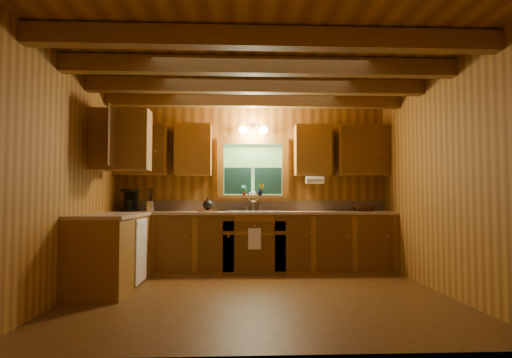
{
  "coord_description": "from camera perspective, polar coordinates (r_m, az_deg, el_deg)",
  "views": [
    {
      "loc": [
        -0.26,
        -4.94,
        1.07
      ],
      "look_at": [
        0.0,
        0.8,
        1.35
      ],
      "focal_mm": 30.5,
      "sensor_mm": 36.0,
      "label": 1
    }
  ],
  "objects": [
    {
      "name": "room",
      "position": [
        4.95,
        0.42,
        -0.13
      ],
      "size": [
        4.2,
        4.2,
        4.2
      ],
      "color": "#533414",
      "rests_on": "ground"
    },
    {
      "name": "ceiling_beams",
      "position": [
        5.15,
        0.42,
        13.23
      ],
      "size": [
        4.2,
        2.54,
        0.18
      ],
      "color": "brown",
      "rests_on": "room"
    },
    {
      "name": "base_cabinets",
      "position": [
        6.26,
        -4.78,
        -8.65
      ],
      "size": [
        4.2,
        2.22,
        0.86
      ],
      "color": "brown",
      "rests_on": "ground"
    },
    {
      "name": "countertop",
      "position": [
        6.24,
        -4.63,
        -4.53
      ],
      "size": [
        4.2,
        2.24,
        0.04
      ],
      "color": "tan",
      "rests_on": "base_cabinets"
    },
    {
      "name": "backsplash",
      "position": [
        6.83,
        -0.42,
        -3.54
      ],
      "size": [
        4.2,
        0.02,
        0.16
      ],
      "primitive_type": "cube",
      "color": "tan",
      "rests_on": "room"
    },
    {
      "name": "dishwasher_panel",
      "position": [
        5.78,
        -14.84,
        -9.05
      ],
      "size": [
        0.02,
        0.6,
        0.8
      ],
      "primitive_type": "cube",
      "color": "white",
      "rests_on": "base_cabinets"
    },
    {
      "name": "upper_cabinets",
      "position": [
        6.42,
        -5.31,
        4.12
      ],
      "size": [
        4.19,
        1.77,
        0.78
      ],
      "color": "brown",
      "rests_on": "room"
    },
    {
      "name": "window",
      "position": [
        6.83,
        -0.41,
        1.06
      ],
      "size": [
        1.12,
        0.08,
        1.0
      ],
      "color": "brown",
      "rests_on": "room"
    },
    {
      "name": "window_sill",
      "position": [
        6.77,
        -0.4,
        -2.37
      ],
      "size": [
        1.06,
        0.14,
        0.04
      ],
      "primitive_type": "cube",
      "color": "brown",
      "rests_on": "room"
    },
    {
      "name": "wall_sconce",
      "position": [
        6.78,
        -0.37,
        6.5
      ],
      "size": [
        0.45,
        0.21,
        0.17
      ],
      "color": "black",
      "rests_on": "room"
    },
    {
      "name": "paper_towel_roll",
      "position": [
        6.58,
        7.73,
        -0.15
      ],
      "size": [
        0.27,
        0.11,
        0.11
      ],
      "primitive_type": "cylinder",
      "rotation": [
        0.0,
        1.57,
        0.0
      ],
      "color": "white",
      "rests_on": "upper_cabinets"
    },
    {
      "name": "dish_towel",
      "position": [
        6.23,
        -0.2,
        -7.85
      ],
      "size": [
        0.18,
        0.01,
        0.3
      ],
      "primitive_type": "cube",
      "color": "white",
      "rests_on": "base_cabinets"
    },
    {
      "name": "sink",
      "position": [
        6.55,
        -0.32,
        -4.66
      ],
      "size": [
        0.82,
        0.48,
        0.43
      ],
      "color": "silver",
      "rests_on": "countertop"
    },
    {
      "name": "coffee_maker",
      "position": [
        6.81,
        -16.14,
        -2.73
      ],
      "size": [
        0.19,
        0.24,
        0.33
      ],
      "rotation": [
        0.0,
        0.0,
        -0.39
      ],
      "color": "black",
      "rests_on": "countertop"
    },
    {
      "name": "utensil_crock",
      "position": [
        6.65,
        -13.76,
        -3.42
      ],
      "size": [
        0.12,
        0.12,
        0.35
      ],
      "rotation": [
        0.0,
        0.0,
        0.28
      ],
      "color": "silver",
      "rests_on": "countertop"
    },
    {
      "name": "cutting_board",
      "position": [
        6.49,
        -6.35,
        -4.17
      ],
      "size": [
        0.32,
        0.28,
        0.02
      ],
      "primitive_type": "cube",
      "rotation": [
        0.0,
        0.0,
        0.39
      ],
      "color": "#583612",
      "rests_on": "countertop"
    },
    {
      "name": "teakettle",
      "position": [
        6.49,
        -6.34,
        -3.4
      ],
      "size": [
        0.15,
        0.15,
        0.19
      ],
      "rotation": [
        0.0,
        0.0,
        0.32
      ],
      "color": "black",
      "rests_on": "cutting_board"
    },
    {
      "name": "wicker_basket",
      "position": [
        6.89,
        14.11,
        -3.74
      ],
      "size": [
        0.41,
        0.41,
        0.09
      ],
      "primitive_type": "imported",
      "rotation": [
        0.0,
        0.0,
        -0.12
      ],
      "color": "#48230C",
      "rests_on": "countertop"
    },
    {
      "name": "potted_plant_left",
      "position": [
        6.76,
        -1.6,
        -1.46
      ],
      "size": [
        0.1,
        0.08,
        0.17
      ],
      "primitive_type": "imported",
      "rotation": [
        0.0,
        0.0,
        0.22
      ],
      "color": "#583612",
      "rests_on": "window_sill"
    },
    {
      "name": "potted_plant_right",
      "position": [
        6.75,
        0.62,
        -1.41
      ],
      "size": [
        0.11,
        0.09,
        0.19
      ],
      "primitive_type": "imported",
      "rotation": [
        0.0,
        0.0,
        -0.08
      ],
      "color": "#583612",
      "rests_on": "window_sill"
    }
  ]
}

